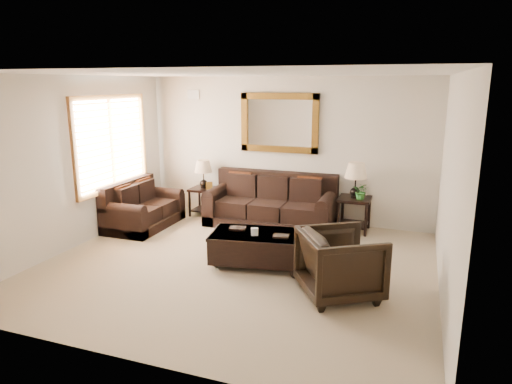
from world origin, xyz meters
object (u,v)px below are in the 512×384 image
at_px(end_table_left, 204,179).
at_px(armchair, 340,261).
at_px(coffee_table, 261,245).
at_px(sofa, 271,207).
at_px(loveseat, 141,210).
at_px(end_table_right, 355,187).

distance_m(end_table_left, armchair, 4.14).
height_order(end_table_left, coffee_table, end_table_left).
relative_size(sofa, end_table_left, 2.10).
xyz_separation_m(sofa, coffee_table, (0.45, -1.90, -0.05)).
height_order(loveseat, coffee_table, loveseat).
bearing_deg(end_table_right, coffee_table, -117.05).
bearing_deg(armchair, end_table_left, 17.82).
relative_size(sofa, end_table_right, 1.89).
xyz_separation_m(loveseat, coffee_table, (2.67, -1.00, -0.01)).
relative_size(coffee_table, armchair, 1.65).
bearing_deg(sofa, coffee_table, -76.66).
bearing_deg(sofa, end_table_left, 173.52).
relative_size(sofa, loveseat, 1.56).
bearing_deg(end_table_left, loveseat, -125.12).
relative_size(end_table_left, coffee_table, 0.73).
bearing_deg(armchair, coffee_table, 32.42).
relative_size(loveseat, armchair, 1.62).
relative_size(end_table_right, coffee_table, 0.81).
height_order(sofa, armchair, sofa).
height_order(sofa, end_table_right, end_table_right).
distance_m(end_table_left, end_table_right, 2.96).
height_order(end_table_left, armchair, end_table_left).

